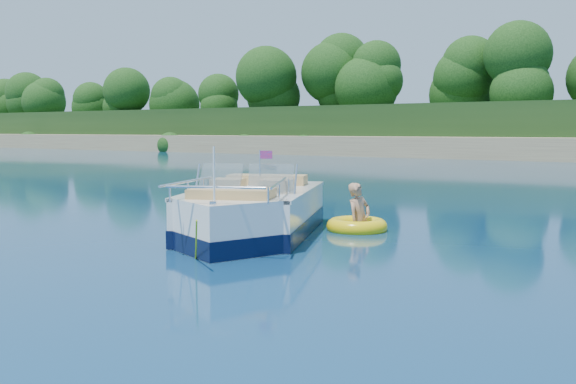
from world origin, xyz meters
name	(u,v)px	position (x,y,z in m)	size (l,w,h in m)	color
ground	(295,253)	(0.00, 0.00, 0.00)	(160.00, 160.00, 0.00)	#0B294E
motorboat	(251,216)	(-1.61, 0.95, 0.39)	(3.57, 5.67, 2.01)	white
tow_tube	(357,226)	(-0.26, 2.73, 0.08)	(1.31, 1.31, 0.33)	yellow
boy	(360,230)	(-0.22, 2.80, 0.00)	(0.58, 0.38, 1.58)	tan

